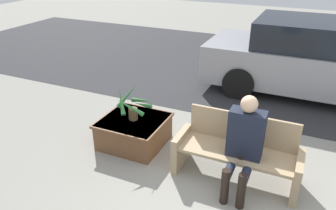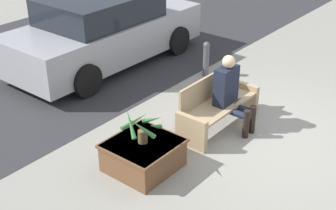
{
  "view_description": "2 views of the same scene",
  "coord_description": "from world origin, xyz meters",
  "px_view_note": "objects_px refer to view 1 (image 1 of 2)",
  "views": [
    {
      "loc": [
        0.49,
        -2.92,
        2.85
      ],
      "look_at": [
        -1.27,
        0.99,
        0.74
      ],
      "focal_mm": 35.0,
      "sensor_mm": 36.0,
      "label": 1
    },
    {
      "loc": [
        -5.93,
        -2.88,
        3.97
      ],
      "look_at": [
        -1.18,
        0.95,
        0.75
      ],
      "focal_mm": 50.0,
      "sensor_mm": 36.0,
      "label": 2
    }
  ],
  "objects_px": {
    "parked_car": "(317,59)",
    "person_seated": "(244,141)",
    "planter_box": "(134,130)",
    "potted_plant": "(133,105)",
    "bench": "(237,151)"
  },
  "relations": [
    {
      "from": "person_seated",
      "to": "planter_box",
      "type": "relative_size",
      "value": 1.3
    },
    {
      "from": "potted_plant",
      "to": "parked_car",
      "type": "bearing_deg",
      "value": 53.24
    },
    {
      "from": "person_seated",
      "to": "parked_car",
      "type": "bearing_deg",
      "value": 79.1
    },
    {
      "from": "bench",
      "to": "potted_plant",
      "type": "relative_size",
      "value": 2.84
    },
    {
      "from": "person_seated",
      "to": "planter_box",
      "type": "bearing_deg",
      "value": 169.39
    },
    {
      "from": "person_seated",
      "to": "parked_car",
      "type": "height_order",
      "value": "parked_car"
    },
    {
      "from": "bench",
      "to": "parked_car",
      "type": "bearing_deg",
      "value": 76.93
    },
    {
      "from": "bench",
      "to": "parked_car",
      "type": "distance_m",
      "value": 3.51
    },
    {
      "from": "bench",
      "to": "person_seated",
      "type": "bearing_deg",
      "value": -62.25
    },
    {
      "from": "person_seated",
      "to": "planter_box",
      "type": "height_order",
      "value": "person_seated"
    },
    {
      "from": "bench",
      "to": "person_seated",
      "type": "height_order",
      "value": "person_seated"
    },
    {
      "from": "parked_car",
      "to": "person_seated",
      "type": "bearing_deg",
      "value": -100.9
    },
    {
      "from": "planter_box",
      "to": "parked_car",
      "type": "relative_size",
      "value": 0.22
    },
    {
      "from": "bench",
      "to": "potted_plant",
      "type": "height_order",
      "value": "potted_plant"
    },
    {
      "from": "potted_plant",
      "to": "parked_car",
      "type": "distance_m",
      "value": 4.07
    }
  ]
}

